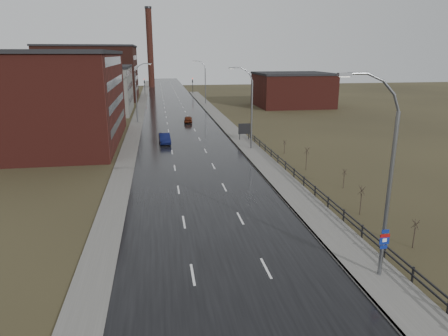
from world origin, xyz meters
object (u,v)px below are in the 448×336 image
object	(u,v)px
car_near	(165,139)
car_far	(188,119)
streetlight_main	(385,182)
billboard	(244,129)

from	to	relation	value
car_near	car_far	world-z (taller)	car_near
car_near	streetlight_main	bearing A→B (deg)	-76.80
car_near	billboard	bearing A→B (deg)	-2.28
streetlight_main	billboard	xyz separation A→B (m)	(0.63, 40.03, -4.28)
streetlight_main	car_far	xyz separation A→B (m)	(-6.66, 58.24, -5.40)
billboard	car_near	distance (m)	12.30
car_near	car_far	xyz separation A→B (m)	(4.97, 18.38, -0.08)
car_far	streetlight_main	bearing A→B (deg)	102.32
car_far	billboard	bearing A→B (deg)	117.61
streetlight_main	billboard	bearing A→B (deg)	89.10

